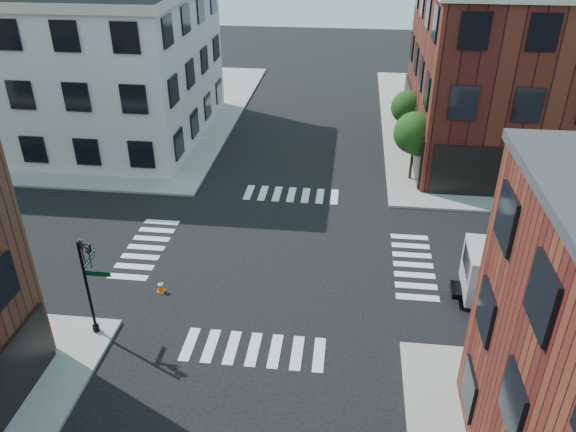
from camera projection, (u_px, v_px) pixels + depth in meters
The scene contains 9 objects.
ground at pixel (276, 256), 29.12m from camera, with size 120.00×120.00×0.00m, color black.
sidewalk_ne at pixel (570, 129), 45.12m from camera, with size 30.00×30.00×0.15m, color gray.
sidewalk_nw at pixel (72, 109), 49.38m from camera, with size 30.00×30.00×0.15m, color gray.
building_nw at pixel (54, 62), 42.18m from camera, with size 22.00×16.00×11.00m, color silver.
tree_near at pixel (416, 135), 35.43m from camera, with size 2.69×2.69×4.49m.
tree_far at pixel (408, 109), 40.76m from camera, with size 2.43×2.43×4.07m.
signal_pole at pixel (89, 277), 22.62m from camera, with size 1.29×1.24×4.60m.
box_truck at pixel (576, 272), 24.19m from camera, with size 9.13×3.19×4.07m.
traffic_cone at pixel (161, 286), 26.35m from camera, with size 0.39×0.39×0.62m.
Camera 1 is at (3.43, -24.10, 16.13)m, focal length 35.00 mm.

